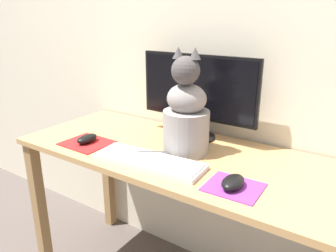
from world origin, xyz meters
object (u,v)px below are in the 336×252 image
object	(u,v)px
keyboard	(149,161)
cat	(186,115)
monitor	(197,92)
computer_mouse_right	(233,182)
computer_mouse_left	(87,139)

from	to	relation	value
keyboard	cat	distance (m)	0.23
monitor	computer_mouse_right	distance (m)	0.51
keyboard	computer_mouse_right	xyz separation A→B (m)	(0.34, 0.00, 0.01)
keyboard	computer_mouse_left	size ratio (longest dim) A/B	4.24
monitor	computer_mouse_right	bearing A→B (deg)	-46.26
keyboard	computer_mouse_left	world-z (taller)	computer_mouse_left
monitor	keyboard	size ratio (longest dim) A/B	1.25
computer_mouse_left	cat	bearing A→B (deg)	20.97
computer_mouse_right	cat	distance (m)	0.35
monitor	cat	size ratio (longest dim) A/B	1.31
computer_mouse_left	cat	world-z (taller)	cat
computer_mouse_left	computer_mouse_right	bearing A→B (deg)	-1.13
computer_mouse_left	computer_mouse_right	world-z (taller)	same
keyboard	computer_mouse_left	distance (m)	0.35
computer_mouse_right	cat	world-z (taller)	cat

